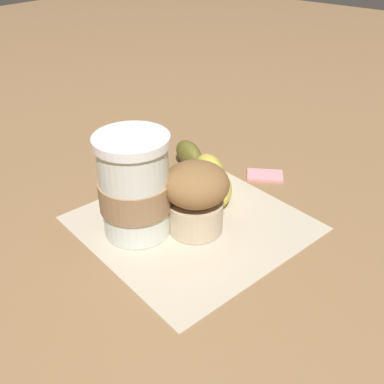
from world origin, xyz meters
The scene contains 6 objects.
ground_plane centered at (0.00, 0.00, 0.00)m, with size 3.00×3.00×0.00m, color #936D47.
paper_napkin centered at (0.00, 0.00, 0.00)m, with size 0.24×0.24×0.00m, color beige.
coffee_cup centered at (-0.05, 0.04, 0.06)m, with size 0.08×0.08×0.12m.
muffin centered at (-0.01, -0.01, 0.05)m, with size 0.08×0.08×0.08m.
banana centered at (0.09, 0.05, 0.02)m, with size 0.11×0.15×0.04m.
sugar_packet centered at (0.15, -0.01, 0.00)m, with size 0.05×0.03×0.01m, color pink.
Camera 1 is at (-0.34, -0.28, 0.32)m, focal length 42.00 mm.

